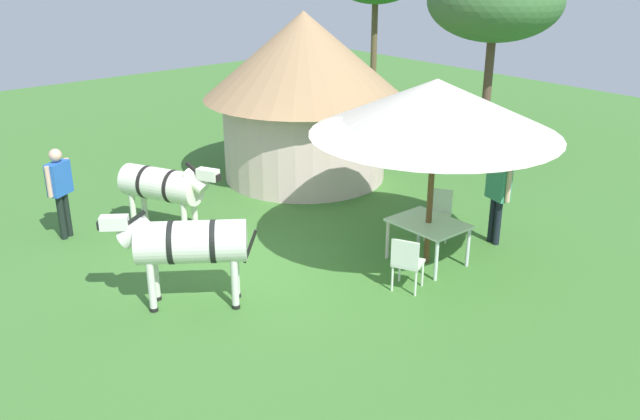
% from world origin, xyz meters
% --- Properties ---
extents(ground_plane, '(36.00, 36.00, 0.00)m').
position_xyz_m(ground_plane, '(0.00, 0.00, 0.00)').
color(ground_plane, '#407531').
extents(thatched_hut, '(4.52, 4.52, 3.75)m').
position_xyz_m(thatched_hut, '(-3.22, 3.54, 2.07)').
color(thatched_hut, beige).
rests_on(thatched_hut, ground_plane).
extents(shade_umbrella, '(4.03, 4.03, 3.15)m').
position_xyz_m(shade_umbrella, '(1.69, 2.25, 2.71)').
color(shade_umbrella, brown).
rests_on(shade_umbrella, ground_plane).
extents(patio_dining_table, '(1.22, 0.93, 0.74)m').
position_xyz_m(patio_dining_table, '(1.69, 2.25, 0.65)').
color(patio_dining_table, silver).
rests_on(patio_dining_table, ground_plane).
extents(patio_chair_east_end, '(0.58, 0.57, 0.90)m').
position_xyz_m(patio_chair_east_end, '(2.17, 1.22, 0.52)').
color(patio_chair_east_end, white).
rests_on(patio_chair_east_end, ground_plane).
extents(patio_chair_near_hut, '(0.59, 0.59, 0.90)m').
position_xyz_m(patio_chair_near_hut, '(1.09, 3.23, 0.52)').
color(patio_chair_near_hut, silver).
rests_on(patio_chair_near_hut, ground_plane).
extents(guest_beside_umbrella, '(0.59, 0.32, 1.70)m').
position_xyz_m(guest_beside_umbrella, '(1.93, 3.80, 1.02)').
color(guest_beside_umbrella, black).
rests_on(guest_beside_umbrella, ground_plane).
extents(standing_watcher, '(0.42, 0.54, 1.71)m').
position_xyz_m(standing_watcher, '(-3.34, -2.07, 1.03)').
color(standing_watcher, black).
rests_on(standing_watcher, ground_plane).
extents(zebra_nearest_camera, '(2.06, 1.21, 1.46)m').
position_xyz_m(zebra_nearest_camera, '(-2.36, -0.51, 0.92)').
color(zebra_nearest_camera, silver).
rests_on(zebra_nearest_camera, ground_plane).
extents(zebra_by_umbrella, '(1.55, 1.94, 1.55)m').
position_xyz_m(zebra_by_umbrella, '(0.38, -1.57, 1.01)').
color(zebra_by_umbrella, silver).
rests_on(zebra_by_umbrella, ground_plane).
extents(acacia_tree_right_background, '(3.25, 3.25, 4.79)m').
position_xyz_m(acacia_tree_right_background, '(-1.72, 8.23, 3.80)').
color(acacia_tree_right_background, brown).
rests_on(acacia_tree_right_background, ground_plane).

